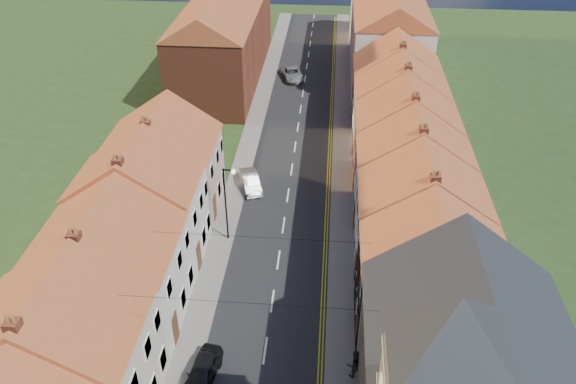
% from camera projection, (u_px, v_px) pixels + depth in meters
% --- Properties ---
extents(road, '(7.00, 90.00, 0.02)m').
position_uv_depth(road, '(292.00, 169.00, 49.22)').
color(road, black).
rests_on(road, ground).
extents(pavement_left, '(1.80, 90.00, 0.12)m').
position_uv_depth(pavement_left, '(242.00, 167.00, 49.49)').
color(pavement_left, slate).
rests_on(pavement_left, ground).
extents(pavement_right, '(1.80, 90.00, 0.12)m').
position_uv_depth(pavement_right, '(342.00, 171.00, 48.89)').
color(pavement_right, slate).
rests_on(pavement_right, ground).
extents(cottage_r_tudor, '(8.30, 5.20, 9.00)m').
position_uv_depth(cottage_r_tudor, '(431.00, 271.00, 31.83)').
color(cottage_r_tudor, beige).
rests_on(cottage_r_tudor, ground).
extents(cottage_r_white_near, '(8.30, 6.00, 9.00)m').
position_uv_depth(cottage_r_white_near, '(421.00, 215.00, 36.27)').
color(cottage_r_white_near, silver).
rests_on(cottage_r_white_near, ground).
extents(cottage_r_cream_mid, '(8.30, 5.20, 9.00)m').
position_uv_depth(cottage_r_cream_mid, '(413.00, 170.00, 40.70)').
color(cottage_r_cream_mid, silver).
rests_on(cottage_r_cream_mid, ground).
extents(cottage_r_pink, '(8.30, 6.00, 9.00)m').
position_uv_depth(cottage_r_pink, '(406.00, 135.00, 45.15)').
color(cottage_r_pink, brown).
rests_on(cottage_r_pink, ground).
extents(cottage_r_white_far, '(8.30, 5.20, 9.00)m').
position_uv_depth(cottage_r_white_far, '(400.00, 106.00, 49.58)').
color(cottage_r_white_far, beige).
rests_on(cottage_r_white_far, ground).
extents(cottage_r_cream_far, '(8.30, 6.00, 9.00)m').
position_uv_depth(cottage_r_cream_far, '(396.00, 81.00, 54.03)').
color(cottage_r_cream_far, brown).
rests_on(cottage_r_cream_far, ground).
extents(cottage_l_cream, '(8.30, 6.30, 9.10)m').
position_uv_depth(cottage_l_cream, '(62.00, 349.00, 27.20)').
color(cottage_l_cream, beige).
rests_on(cottage_l_cream, ground).
extents(cottage_l_white, '(8.30, 6.90, 8.80)m').
position_uv_depth(cottage_l_white, '(108.00, 263.00, 32.55)').
color(cottage_l_white, silver).
rests_on(cottage_l_white, ground).
extents(cottage_l_brick_mid, '(8.30, 5.70, 9.10)m').
position_uv_depth(cottage_l_brick_mid, '(140.00, 201.00, 37.47)').
color(cottage_l_brick_mid, silver).
rests_on(cottage_l_brick_mid, ground).
extents(cottage_l_pink, '(8.30, 6.30, 8.80)m').
position_uv_depth(cottage_l_pink, '(163.00, 158.00, 42.33)').
color(cottage_l_pink, '#B29B8D').
rests_on(cottage_l_pink, ground).
extents(block_right_far, '(8.30, 24.20, 10.50)m').
position_uv_depth(block_right_far, '(387.00, 23.00, 66.15)').
color(block_right_far, beige).
rests_on(block_right_far, ground).
extents(block_left_far, '(8.30, 24.20, 10.50)m').
position_uv_depth(block_left_far, '(224.00, 32.00, 63.31)').
color(block_left_far, brown).
rests_on(block_left_far, ground).
extents(lamppost, '(0.88, 0.15, 6.00)m').
position_uv_depth(lamppost, '(227.00, 200.00, 39.26)').
color(lamppost, black).
rests_on(lamppost, pavement_left).
extents(car_near, '(1.98, 3.79, 1.23)m').
position_uv_depth(car_near, '(202.00, 372.00, 30.80)').
color(car_near, black).
rests_on(car_near, ground).
extents(car_mid, '(2.45, 3.99, 1.24)m').
position_uv_depth(car_mid, '(250.00, 182.00, 46.50)').
color(car_mid, '#989C9F').
rests_on(car_mid, ground).
extents(car_distant, '(3.34, 4.95, 1.26)m').
position_uv_depth(car_distant, '(292.00, 74.00, 65.41)').
color(car_distant, '#93979A').
rests_on(car_distant, ground).
extents(pedestrian_right, '(1.09, 0.97, 1.87)m').
position_uv_depth(pedestrian_right, '(354.00, 364.00, 30.71)').
color(pedestrian_right, black).
rests_on(pedestrian_right, pavement_right).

